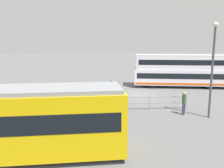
{
  "coord_description": "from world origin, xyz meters",
  "views": [
    {
      "loc": [
        5.67,
        23.81,
        5.71
      ],
      "look_at": [
        3.13,
        2.51,
        1.71
      ],
      "focal_mm": 38.6,
      "sensor_mm": 36.0,
      "label": 1
    }
  ],
  "objects_px": {
    "double_decker_bus": "(181,71)",
    "street_lamp": "(213,63)",
    "info_sign": "(111,90)",
    "pedestrian_crossing": "(184,101)",
    "pedestrian_near_railing": "(122,99)"
  },
  "relations": [
    {
      "from": "info_sign",
      "to": "pedestrian_near_railing",
      "type": "bearing_deg",
      "value": 169.31
    },
    {
      "from": "info_sign",
      "to": "street_lamp",
      "type": "height_order",
      "value": "street_lamp"
    },
    {
      "from": "pedestrian_near_railing",
      "to": "street_lamp",
      "type": "xyz_separation_m",
      "value": [
        -6.16,
        2.25,
        3.03
      ]
    },
    {
      "from": "pedestrian_near_railing",
      "to": "pedestrian_crossing",
      "type": "bearing_deg",
      "value": 163.66
    },
    {
      "from": "pedestrian_crossing",
      "to": "street_lamp",
      "type": "distance_m",
      "value": 3.49
    },
    {
      "from": "pedestrian_crossing",
      "to": "info_sign",
      "type": "bearing_deg",
      "value": -15.47
    },
    {
      "from": "pedestrian_near_railing",
      "to": "info_sign",
      "type": "height_order",
      "value": "info_sign"
    },
    {
      "from": "double_decker_bus",
      "to": "pedestrian_crossing",
      "type": "distance_m",
      "value": 11.27
    },
    {
      "from": "street_lamp",
      "to": "info_sign",
      "type": "bearing_deg",
      "value": -19.02
    },
    {
      "from": "double_decker_bus",
      "to": "pedestrian_near_railing",
      "type": "xyz_separation_m",
      "value": [
        8.67,
        9.11,
        -1.0
      ]
    },
    {
      "from": "double_decker_bus",
      "to": "street_lamp",
      "type": "height_order",
      "value": "street_lamp"
    },
    {
      "from": "double_decker_bus",
      "to": "pedestrian_near_railing",
      "type": "distance_m",
      "value": 12.62
    },
    {
      "from": "double_decker_bus",
      "to": "pedestrian_near_railing",
      "type": "bearing_deg",
      "value": 46.44
    },
    {
      "from": "info_sign",
      "to": "pedestrian_crossing",
      "type": "bearing_deg",
      "value": 164.53
    },
    {
      "from": "info_sign",
      "to": "street_lamp",
      "type": "relative_size",
      "value": 0.37
    }
  ]
}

